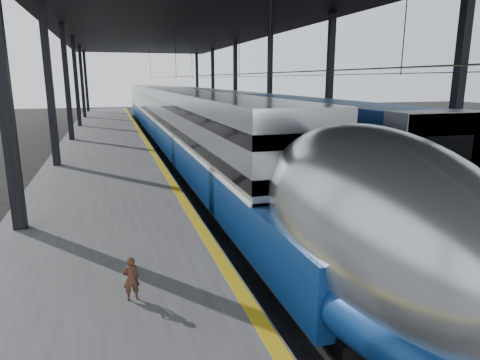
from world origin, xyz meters
name	(u,v)px	position (x,y,z in m)	size (l,w,h in m)	color
ground	(262,314)	(0.00, 0.00, 0.00)	(160.00, 160.00, 0.00)	black
platform	(105,156)	(-3.50, 20.00, 0.50)	(6.00, 80.00, 1.00)	#4C4C4F
yellow_strip	(149,146)	(-0.70, 20.00, 1.00)	(0.30, 80.00, 0.01)	gold
rails	(226,156)	(4.50, 20.00, 0.08)	(6.52, 80.00, 0.16)	slate
canopy	(185,17)	(1.90, 20.00, 9.12)	(18.00, 75.00, 9.47)	black
tgv_train	(175,119)	(2.00, 26.61, 2.13)	(3.18, 65.20, 4.55)	silver
second_train	(224,114)	(7.00, 29.71, 2.18)	(3.13, 56.05, 4.31)	navy
child	(131,278)	(-2.87, -0.29, 1.45)	(0.33, 0.22, 0.91)	#442416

